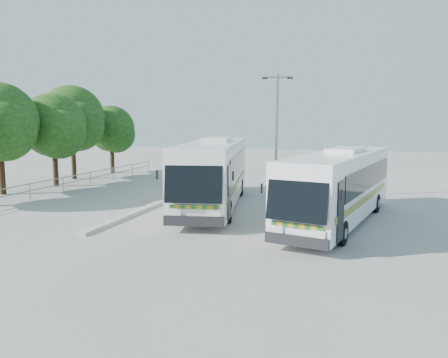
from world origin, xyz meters
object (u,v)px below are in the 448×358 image
(coach_main, at_px, (214,171))
(lamppost, at_px, (277,131))
(tree_far_e, at_px, (112,129))
(coach_adjacent, at_px, (340,185))
(tree_far_c, at_px, (54,126))
(tree_far_b, at_px, (0,121))
(tree_far_d, at_px, (73,118))

(coach_main, xyz_separation_m, lamppost, (2.75, 3.28, 2.11))
(tree_far_e, relative_size, coach_adjacent, 0.51)
(lamppost, bearing_deg, tree_far_e, 137.46)
(coach_main, relative_size, coach_adjacent, 1.10)
(tree_far_c, xyz_separation_m, lamppost, (15.63, -0.21, -0.26))
(tree_far_e, xyz_separation_m, coach_main, (13.39, -11.69, -1.99))
(tree_far_c, distance_m, coach_main, 13.55)
(tree_far_c, relative_size, lamppost, 0.89)
(tree_far_c, relative_size, tree_far_e, 1.10)
(tree_far_b, distance_m, coach_adjacent, 20.67)
(tree_far_b, xyz_separation_m, lamppost, (16.52, 3.69, -0.57))
(tree_far_d, distance_m, tree_far_e, 4.65)
(tree_far_c, relative_size, coach_adjacent, 0.56)
(coach_main, bearing_deg, tree_far_c, 153.97)
(tree_far_e, distance_m, lamppost, 18.20)
(coach_main, relative_size, lamppost, 1.75)
(tree_far_d, relative_size, lamppost, 1.01)
(tree_far_c, bearing_deg, coach_main, -15.17)
(tree_far_b, relative_size, tree_far_c, 1.07)
(tree_far_c, bearing_deg, coach_adjacent, -15.90)
(tree_far_e, height_order, coach_main, tree_far_e)
(coach_adjacent, height_order, lamppost, lamppost)
(tree_far_c, relative_size, tree_far_d, 0.88)
(tree_far_d, height_order, tree_far_e, tree_far_d)
(tree_far_c, xyz_separation_m, tree_far_e, (-0.51, 8.20, -0.37))
(tree_far_d, relative_size, coach_adjacent, 0.63)
(tree_far_c, height_order, lamppost, lamppost)
(tree_far_e, distance_m, coach_main, 17.88)
(tree_far_c, xyz_separation_m, coach_main, (12.88, -3.49, -2.36))
(tree_far_c, distance_m, coach_adjacent, 20.45)
(tree_far_b, distance_m, lamppost, 16.94)
(tree_far_c, height_order, coach_main, tree_far_c)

